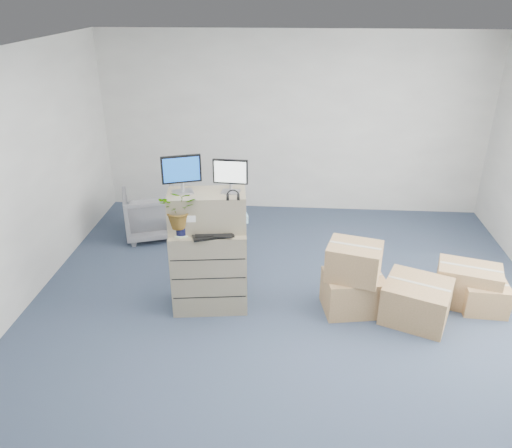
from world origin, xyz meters
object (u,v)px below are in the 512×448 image
at_px(filing_cabinet_lower, 210,268).
at_px(monitor_left, 181,172).
at_px(keyboard, 213,235).
at_px(office_chair, 151,211).
at_px(monitor_right, 230,174).
at_px(water_bottle, 216,218).
at_px(potted_plant, 180,213).

height_order(filing_cabinet_lower, monitor_left, monitor_left).
bearing_deg(keyboard, office_chair, 103.42).
xyz_separation_m(monitor_right, office_chair, (-1.40, 1.64, -1.20)).
height_order(water_bottle, potted_plant, potted_plant).
bearing_deg(keyboard, filing_cabinet_lower, 97.75).
bearing_deg(monitor_left, monitor_right, -14.62).
distance_m(monitor_left, office_chair, 2.26).
relative_size(keyboard, office_chair, 0.56).
bearing_deg(monitor_left, office_chair, 98.54).
xyz_separation_m(keyboard, water_bottle, (0.01, 0.19, 0.11)).
relative_size(monitor_right, office_chair, 0.48).
height_order(monitor_left, monitor_right, monitor_left).
bearing_deg(monitor_left, water_bottle, -16.44).
relative_size(keyboard, water_bottle, 1.82).
bearing_deg(filing_cabinet_lower, keyboard, -69.58).
height_order(filing_cabinet_lower, water_bottle, water_bottle).
relative_size(potted_plant, office_chair, 0.63).
xyz_separation_m(filing_cabinet_lower, monitor_left, (-0.25, 0.03, 1.13)).
bearing_deg(monitor_left, potted_plant, -112.09).
bearing_deg(keyboard, monitor_left, 132.16).
bearing_deg(water_bottle, office_chair, 126.48).
distance_m(monitor_left, water_bottle, 0.62).
height_order(keyboard, office_chair, keyboard).
relative_size(monitor_left, water_bottle, 1.73).
bearing_deg(potted_plant, monitor_right, 20.73).
distance_m(filing_cabinet_lower, office_chair, 2.05).
xyz_separation_m(monitor_left, potted_plant, (-0.01, -0.15, -0.40)).
bearing_deg(water_bottle, potted_plant, -153.85).
relative_size(filing_cabinet_lower, potted_plant, 2.01).
height_order(monitor_left, water_bottle, monitor_left).
relative_size(monitor_right, keyboard, 0.85).
bearing_deg(water_bottle, keyboard, -91.85).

